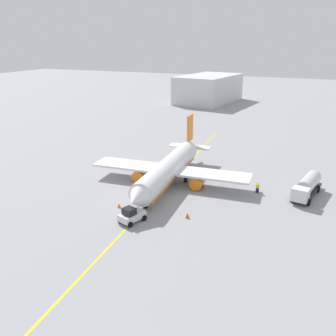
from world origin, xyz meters
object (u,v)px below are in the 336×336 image
object	(u,v)px
airplane	(169,169)
fuel_tanker	(307,186)
pushback_tug	(131,215)
safety_cone_nose	(187,215)
refueling_worker	(257,188)
safety_cone_wingtip	(119,205)

from	to	relation	value
airplane	fuel_tanker	world-z (taller)	airplane
fuel_tanker	pushback_tug	distance (m)	28.37
safety_cone_nose	fuel_tanker	bearing A→B (deg)	134.56
airplane	fuel_tanker	bearing A→B (deg)	99.28
fuel_tanker	pushback_tug	bearing A→B (deg)	-48.84
airplane	refueling_worker	world-z (taller)	airplane
safety_cone_nose	pushback_tug	bearing A→B (deg)	-57.91
airplane	pushback_tug	world-z (taller)	airplane
airplane	refueling_worker	size ratio (longest dim) A/B	18.17
pushback_tug	safety_cone_wingtip	xyz separation A→B (m)	(-3.28, -3.92, -0.70)
fuel_tanker	safety_cone_nose	size ratio (longest dim) A/B	13.97
fuel_tanker	airplane	bearing A→B (deg)	-80.72
airplane	safety_cone_nose	bearing A→B (deg)	34.39
refueling_worker	safety_cone_nose	xyz separation A→B (m)	(12.82, -7.36, -0.46)
airplane	fuel_tanker	size ratio (longest dim) A/B	3.08
refueling_worker	safety_cone_nose	distance (m)	14.80
airplane	safety_cone_wingtip	world-z (taller)	airplane
refueling_worker	safety_cone_nose	world-z (taller)	refueling_worker
fuel_tanker	pushback_tug	world-z (taller)	fuel_tanker
pushback_tug	safety_cone_wingtip	world-z (taller)	pushback_tug
airplane	pushback_tug	xyz separation A→B (m)	(15.04, 0.87, -1.63)
airplane	safety_cone_nose	distance (m)	13.41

